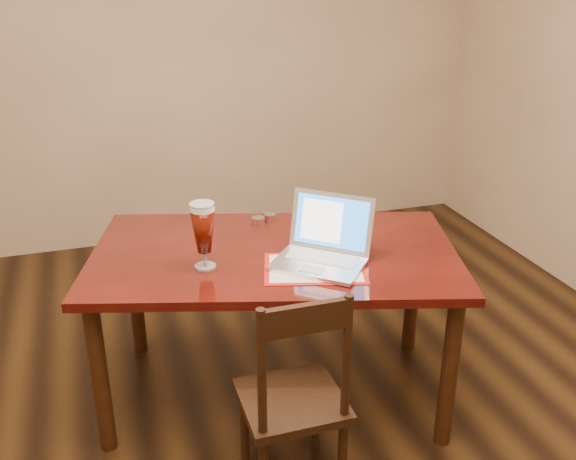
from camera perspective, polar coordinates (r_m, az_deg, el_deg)
name	(u,v)px	position (r m, az deg, el deg)	size (l,w,h in m)	color
room_shell	(263,15)	(1.99, -2.24, 18.56)	(4.51, 5.01, 2.71)	tan
dining_table	(274,268)	(2.82, -1.22, -3.36)	(1.76, 1.29, 1.02)	#4C0F0A
dining_chair	(294,399)	(2.44, 0.58, -14.82)	(0.38, 0.36, 0.89)	black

